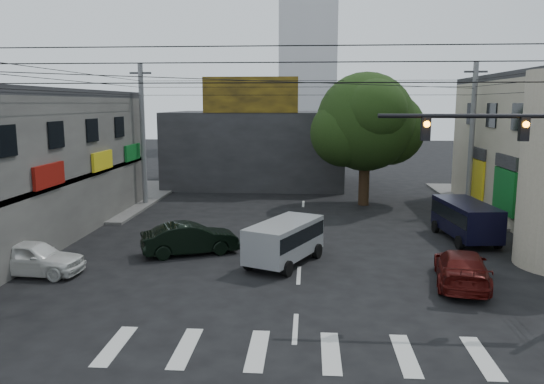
# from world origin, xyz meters

# --- Properties ---
(ground) EXTENTS (160.00, 160.00, 0.00)m
(ground) POSITION_xyz_m (0.00, 0.00, 0.00)
(ground) COLOR black
(ground) RESTS_ON ground
(sidewalk_far_left) EXTENTS (16.00, 16.00, 0.15)m
(sidewalk_far_left) POSITION_xyz_m (-18.00, 18.00, 0.07)
(sidewalk_far_left) COLOR #514F4C
(sidewalk_far_left) RESTS_ON ground
(building_far) EXTENTS (14.00, 10.00, 6.00)m
(building_far) POSITION_xyz_m (-4.00, 26.00, 3.00)
(building_far) COLOR #232326
(building_far) RESTS_ON ground
(billboard) EXTENTS (7.00, 0.30, 2.60)m
(billboard) POSITION_xyz_m (-4.00, 21.10, 7.30)
(billboard) COLOR olive
(billboard) RESTS_ON building_far
(tower_distant) EXTENTS (9.00, 9.00, 44.00)m
(tower_distant) POSITION_xyz_m (0.00, 70.00, 22.00)
(tower_distant) COLOR silver
(tower_distant) RESTS_ON ground
(street_tree) EXTENTS (6.40, 6.40, 8.70)m
(street_tree) POSITION_xyz_m (4.00, 17.00, 5.47)
(street_tree) COLOR black
(street_tree) RESTS_ON ground
(utility_pole_far_left) EXTENTS (0.32, 0.32, 9.20)m
(utility_pole_far_left) POSITION_xyz_m (-10.50, 16.00, 4.60)
(utility_pole_far_left) COLOR #59595B
(utility_pole_far_left) RESTS_ON ground
(utility_pole_far_right) EXTENTS (0.32, 0.32, 9.20)m
(utility_pole_far_right) POSITION_xyz_m (10.50, 16.00, 4.60)
(utility_pole_far_right) COLOR #59595B
(utility_pole_far_right) RESTS_ON ground
(dark_sedan) EXTENTS (4.53, 5.35, 1.41)m
(dark_sedan) POSITION_xyz_m (-4.93, 4.70, 0.71)
(dark_sedan) COLOR black
(dark_sedan) RESTS_ON ground
(white_compact) EXTENTS (2.14, 4.26, 1.38)m
(white_compact) POSITION_xyz_m (-10.50, 1.38, 0.69)
(white_compact) COLOR silver
(white_compact) RESTS_ON ground
(maroon_sedan) EXTENTS (3.50, 5.20, 1.31)m
(maroon_sedan) POSITION_xyz_m (6.06, 1.37, 0.66)
(maroon_sedan) COLOR #430B09
(maroon_sedan) RESTS_ON ground
(silver_minivan) EXTENTS (5.52, 4.94, 1.80)m
(silver_minivan) POSITION_xyz_m (-0.64, 3.50, 0.90)
(silver_minivan) COLOR #A1A4A8
(silver_minivan) RESTS_ON ground
(navy_van) EXTENTS (5.14, 2.84, 1.90)m
(navy_van) POSITION_xyz_m (8.07, 8.01, 0.95)
(navy_van) COLOR black
(navy_van) RESTS_ON ground
(traffic_officer) EXTENTS (1.01, 1.00, 1.72)m
(traffic_officer) POSITION_xyz_m (-1.91, 3.00, 0.86)
(traffic_officer) COLOR #171F51
(traffic_officer) RESTS_ON ground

